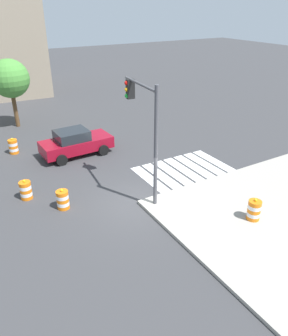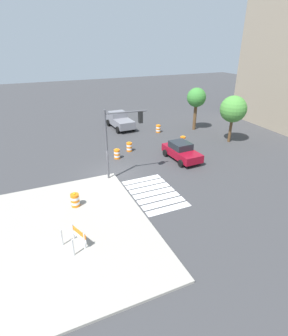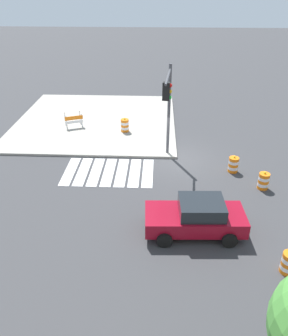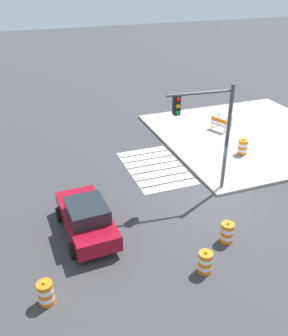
# 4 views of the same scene
# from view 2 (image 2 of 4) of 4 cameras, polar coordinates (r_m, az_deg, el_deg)

# --- Properties ---
(ground_plane) EXTENTS (120.00, 120.00, 0.00)m
(ground_plane) POSITION_cam_2_polar(r_m,az_deg,el_deg) (22.33, -6.53, -1.48)
(ground_plane) COLOR #38383A
(sidewalk_corner) EXTENTS (12.00, 12.00, 0.15)m
(sidewalk_corner) POSITION_cam_2_polar(r_m,az_deg,el_deg) (16.49, -20.39, -13.84)
(sidewalk_corner) COLOR #9E998E
(sidewalk_corner) RESTS_ON ground
(crosswalk_stripes) EXTENTS (5.10, 3.20, 0.02)m
(crosswalk_stripes) POSITION_cam_2_polar(r_m,az_deg,el_deg) (19.64, 2.15, -5.36)
(crosswalk_stripes) COLOR silver
(crosswalk_stripes) RESTS_ON ground
(sports_car) EXTENTS (4.37, 2.28, 1.63)m
(sports_car) POSITION_cam_2_polar(r_m,az_deg,el_deg) (25.05, 8.01, 3.59)
(sports_car) COLOR maroon
(sports_car) RESTS_ON ground
(pickup_truck) EXTENTS (5.22, 2.51, 1.92)m
(pickup_truck) POSITION_cam_2_polar(r_m,az_deg,el_deg) (34.43, -5.28, 10.15)
(pickup_truck) COLOR slate
(pickup_truck) RESTS_ON ground
(traffic_barrel_near_corner) EXTENTS (0.56, 0.56, 1.02)m
(traffic_barrel_near_corner) POSITION_cam_2_polar(r_m,az_deg,el_deg) (25.24, -5.81, 3.00)
(traffic_barrel_near_corner) COLOR orange
(traffic_barrel_near_corner) RESTS_ON ground
(traffic_barrel_crosswalk_end) EXTENTS (0.56, 0.56, 1.02)m
(traffic_barrel_crosswalk_end) POSITION_cam_2_polar(r_m,az_deg,el_deg) (26.88, -3.17, 4.54)
(traffic_barrel_crosswalk_end) COLOR orange
(traffic_barrel_crosswalk_end) RESTS_ON ground
(traffic_barrel_median_near) EXTENTS (0.56, 0.56, 1.02)m
(traffic_barrel_median_near) POSITION_cam_2_polar(r_m,az_deg,el_deg) (28.91, 8.31, 5.85)
(traffic_barrel_median_near) COLOR orange
(traffic_barrel_median_near) RESTS_ON ground
(traffic_barrel_median_far) EXTENTS (0.56, 0.56, 1.02)m
(traffic_barrel_median_far) POSITION_cam_2_polar(r_m,az_deg,el_deg) (32.64, 3.06, 8.40)
(traffic_barrel_median_far) COLOR orange
(traffic_barrel_median_far) RESTS_ON ground
(traffic_barrel_on_sidewalk) EXTENTS (0.56, 0.56, 1.02)m
(traffic_barrel_on_sidewalk) POSITION_cam_2_polar(r_m,az_deg,el_deg) (18.28, -14.54, -6.67)
(traffic_barrel_on_sidewalk) COLOR orange
(traffic_barrel_on_sidewalk) RESTS_ON sidewalk_corner
(construction_barricade) EXTENTS (1.43, 1.18, 1.00)m
(construction_barricade) POSITION_cam_2_polar(r_m,az_deg,el_deg) (15.06, -14.28, -13.97)
(construction_barricade) COLOR silver
(construction_barricade) RESTS_ON sidewalk_corner
(traffic_light_pole) EXTENTS (0.53, 3.28, 5.50)m
(traffic_light_pole) POSITION_cam_2_polar(r_m,az_deg,el_deg) (20.38, -5.03, 7.80)
(traffic_light_pole) COLOR #4C4C51
(traffic_light_pole) RESTS_ON sidewalk_corner
(street_tree_streetside_near) EXTENTS (2.77, 2.77, 5.00)m
(street_tree_streetside_near) POSITION_cam_2_polar(r_m,az_deg,el_deg) (30.08, 18.58, 11.83)
(street_tree_streetside_near) COLOR brown
(street_tree_streetside_near) RESTS_ON ground
(street_tree_streetside_mid) EXTENTS (2.26, 2.26, 5.10)m
(street_tree_streetside_mid) POSITION_cam_2_polar(r_m,az_deg,el_deg) (33.53, 11.16, 14.46)
(street_tree_streetside_mid) COLOR brown
(street_tree_streetside_mid) RESTS_ON ground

